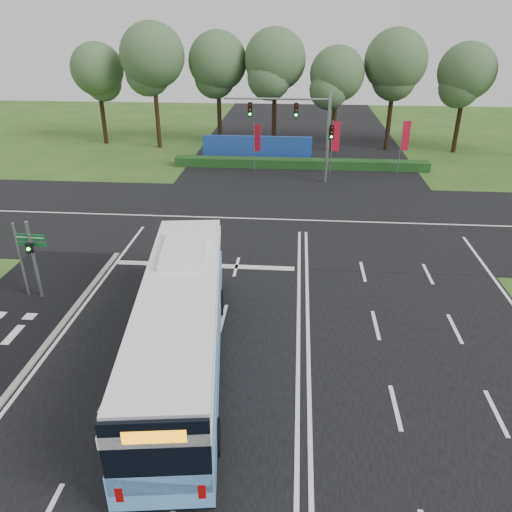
# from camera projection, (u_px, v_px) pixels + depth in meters

# --- Properties ---
(ground) EXTENTS (120.00, 120.00, 0.00)m
(ground) POSITION_uv_depth(u_px,v_px,m) (298.00, 322.00, 21.60)
(ground) COLOR #2A531B
(ground) RESTS_ON ground
(road_main) EXTENTS (20.00, 120.00, 0.04)m
(road_main) POSITION_uv_depth(u_px,v_px,m) (298.00, 322.00, 21.59)
(road_main) COLOR black
(road_main) RESTS_ON ground
(road_cross) EXTENTS (120.00, 14.00, 0.05)m
(road_cross) POSITION_uv_depth(u_px,v_px,m) (300.00, 220.00, 32.37)
(road_cross) COLOR black
(road_cross) RESTS_ON ground
(kerb_strip) EXTENTS (0.25, 18.00, 0.12)m
(kerb_strip) POSITION_uv_depth(u_px,v_px,m) (41.00, 351.00, 19.63)
(kerb_strip) COLOR gray
(kerb_strip) RESTS_ON ground
(city_bus) EXTENTS (4.40, 13.29, 3.75)m
(city_bus) POSITION_uv_depth(u_px,v_px,m) (181.00, 325.00, 18.05)
(city_bus) COLOR #63A4E5
(city_bus) RESTS_ON ground
(pedestrian_signal) EXTENTS (0.36, 0.43, 3.83)m
(pedestrian_signal) POSITION_uv_depth(u_px,v_px,m) (33.00, 258.00, 22.61)
(pedestrian_signal) COLOR gray
(pedestrian_signal) RESTS_ON ground
(street_sign) EXTENTS (1.45, 0.18, 3.73)m
(street_sign) POSITION_uv_depth(u_px,v_px,m) (26.00, 251.00, 22.60)
(street_sign) COLOR gray
(street_sign) RESTS_ON ground
(banner_flag_left) EXTENTS (0.57, 0.29, 4.12)m
(banner_flag_left) POSITION_uv_depth(u_px,v_px,m) (257.00, 141.00, 41.26)
(banner_flag_left) COLOR gray
(banner_flag_left) RESTS_ON ground
(banner_flag_mid) EXTENTS (0.66, 0.07, 4.49)m
(banner_flag_mid) POSITION_uv_depth(u_px,v_px,m) (335.00, 140.00, 40.53)
(banner_flag_mid) COLOR gray
(banner_flag_mid) RESTS_ON ground
(banner_flag_right) EXTENTS (0.66, 0.09, 4.49)m
(banner_flag_right) POSITION_uv_depth(u_px,v_px,m) (404.00, 139.00, 40.75)
(banner_flag_right) COLOR gray
(banner_flag_right) RESTS_ON ground
(traffic_light_gantry) EXTENTS (8.41, 0.28, 7.00)m
(traffic_light_gantry) POSITION_uv_depth(u_px,v_px,m) (305.00, 123.00, 37.98)
(traffic_light_gantry) COLOR gray
(traffic_light_gantry) RESTS_ON ground
(hedge) EXTENTS (22.00, 1.20, 0.80)m
(hedge) POSITION_uv_depth(u_px,v_px,m) (300.00, 164.00, 43.44)
(hedge) COLOR #153A15
(hedge) RESTS_ON ground
(blue_hoarding) EXTENTS (10.00, 0.30, 2.20)m
(blue_hoarding) POSITION_uv_depth(u_px,v_px,m) (257.00, 148.00, 45.68)
(blue_hoarding) COLOR navy
(blue_hoarding) RESTS_ON ground
(eucalyptus_row) EXTENTS (47.39, 8.54, 11.74)m
(eucalyptus_row) POSITION_uv_depth(u_px,v_px,m) (309.00, 63.00, 46.41)
(eucalyptus_row) COLOR black
(eucalyptus_row) RESTS_ON ground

